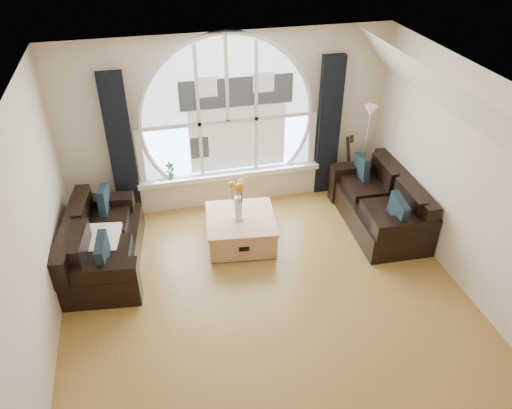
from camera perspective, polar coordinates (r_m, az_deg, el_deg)
name	(u,v)px	position (r m, az deg, el deg)	size (l,w,h in m)	color
ground	(273,316)	(6.15, 2.02, -12.75)	(5.00, 5.50, 0.01)	brown
ceiling	(279,107)	(4.60, 2.69, 11.19)	(5.00, 5.50, 0.01)	silver
wall_back	(227,122)	(7.60, -3.33, 9.42)	(5.00, 0.01, 2.70)	beige
wall_left	(26,262)	(5.28, -24.98, -6.06)	(0.01, 5.50, 2.70)	beige
wall_right	(483,197)	(6.32, 24.70, 0.83)	(0.01, 5.50, 2.70)	beige
attic_slope	(482,119)	(5.71, 24.60, 8.93)	(0.92, 5.50, 0.72)	silver
arched_window	(227,106)	(7.46, -3.35, 11.26)	(2.60, 0.06, 2.15)	silver
window_sill	(230,174)	(7.89, -2.99, 3.55)	(2.90, 0.22, 0.08)	white
window_frame	(227,107)	(7.43, -3.31, 11.17)	(2.76, 0.08, 2.15)	white
neighbor_house	(237,113)	(7.52, -2.16, 10.44)	(1.70, 0.02, 1.50)	silver
curtain_left	(121,149)	(7.49, -15.28, 6.17)	(0.35, 0.12, 2.30)	black
curtain_right	(329,127)	(7.99, 8.37, 8.78)	(0.35, 0.12, 2.30)	black
sofa_left	(103,240)	(6.93, -17.25, -3.96)	(0.89, 1.78, 0.79)	black
sofa_right	(379,202)	(7.61, 14.03, 0.27)	(0.91, 1.81, 0.81)	black
coffee_chest	(241,229)	(7.11, -1.76, -2.80)	(0.97, 0.97, 0.47)	tan
throw_blanket	(98,239)	(6.79, -17.71, -3.85)	(0.55, 0.55, 0.10)	silver
vase_flowers	(238,195)	(6.77, -2.09, 1.13)	(0.24, 0.24, 0.70)	white
floor_lamp	(365,154)	(8.05, 12.43, 5.76)	(0.24, 0.24, 1.60)	#B2B2B2
guitar	(346,162)	(8.31, 10.33, 4.84)	(0.36, 0.24, 1.06)	olive
potted_plant	(170,171)	(7.71, -9.85, 3.87)	(0.15, 0.10, 0.28)	#1E6023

